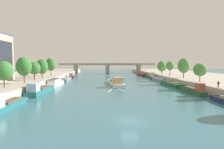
% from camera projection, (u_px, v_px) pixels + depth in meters
% --- Properties ---
extents(ground_plane, '(400.00, 400.00, 0.00)m').
position_uv_depth(ground_plane, '(130.00, 121.00, 27.58)').
color(ground_plane, '#386B7A').
extents(quay_left, '(36.00, 170.00, 2.41)m').
position_uv_depth(quay_left, '(15.00, 79.00, 80.06)').
color(quay_left, '#B7AD9E').
rests_on(quay_left, ground).
extents(quay_right, '(36.00, 170.00, 2.41)m').
position_uv_depth(quay_right, '(202.00, 78.00, 84.53)').
color(quay_right, '#B7AD9E').
rests_on(quay_right, ground).
extents(barge_midriver, '(5.28, 21.83, 3.40)m').
position_uv_depth(barge_midriver, '(116.00, 82.00, 70.45)').
color(barge_midriver, silver).
rests_on(barge_midriver, ground).
extents(wake_behind_barge, '(5.59, 6.04, 0.03)m').
position_uv_depth(wake_behind_barge, '(116.00, 90.00, 56.89)').
color(wake_behind_barge, '#AAD6E0').
rests_on(wake_behind_barge, ground).
extents(moored_boat_left_downstream, '(2.14, 12.43, 3.38)m').
position_uv_depth(moored_boat_left_downstream, '(7.00, 104.00, 34.18)').
color(moored_boat_left_downstream, '#23666B').
rests_on(moored_boat_left_downstream, ground).
extents(moored_boat_left_upstream, '(3.62, 15.92, 3.32)m').
position_uv_depth(moored_boat_left_upstream, '(40.00, 90.00, 51.52)').
color(moored_boat_left_upstream, '#23666B').
rests_on(moored_boat_left_upstream, ground).
extents(moored_boat_left_midway, '(3.44, 15.92, 2.46)m').
position_uv_depth(moored_boat_left_midway, '(55.00, 82.00, 69.45)').
color(moored_boat_left_midway, silver).
rests_on(moored_boat_left_midway, ground).
extents(moored_boat_left_lone, '(3.92, 16.73, 2.20)m').
position_uv_depth(moored_boat_left_lone, '(66.00, 79.00, 88.78)').
color(moored_boat_left_lone, gray).
rests_on(moored_boat_left_lone, ground).
extents(moored_boat_left_far, '(3.34, 15.86, 2.76)m').
position_uv_depth(moored_boat_left_far, '(72.00, 76.00, 105.65)').
color(moored_boat_left_far, maroon).
rests_on(moored_boat_left_far, ground).
extents(moored_boat_right_lone, '(2.40, 12.36, 3.29)m').
position_uv_depth(moored_boat_right_lone, '(194.00, 90.00, 51.03)').
color(moored_boat_right_lone, '#235633').
rests_on(moored_boat_right_lone, ground).
extents(moored_boat_right_gap_after, '(3.12, 15.01, 2.42)m').
position_uv_depth(moored_boat_right_gap_after, '(171.00, 84.00, 67.27)').
color(moored_boat_right_gap_after, '#235633').
rests_on(moored_boat_right_gap_after, ground).
extents(moored_boat_right_midway, '(2.66, 14.12, 2.31)m').
position_uv_depth(moored_boat_right_midway, '(158.00, 80.00, 85.11)').
color(moored_boat_right_midway, gray).
rests_on(moored_boat_right_midway, ground).
extents(moored_boat_right_downstream, '(2.78, 12.71, 3.31)m').
position_uv_depth(moored_boat_right_downstream, '(151.00, 76.00, 99.21)').
color(moored_boat_right_downstream, '#23666B').
rests_on(moored_boat_right_downstream, ground).
extents(moored_boat_right_end, '(3.15, 16.34, 2.43)m').
position_uv_depth(moored_boat_right_end, '(142.00, 75.00, 117.24)').
color(moored_boat_right_end, maroon).
rests_on(moored_boat_right_end, ground).
extents(tree_left_distant, '(4.43, 4.43, 6.50)m').
position_uv_depth(tree_left_distant, '(4.00, 71.00, 45.50)').
color(tree_left_distant, brown).
rests_on(tree_left_distant, quay_left).
extents(tree_left_midway, '(4.35, 4.35, 7.76)m').
position_uv_depth(tree_left_midway, '(24.00, 66.00, 54.74)').
color(tree_left_midway, brown).
rests_on(tree_left_midway, quay_left).
extents(tree_left_far, '(4.19, 4.19, 6.26)m').
position_uv_depth(tree_left_far, '(34.00, 68.00, 64.45)').
color(tree_left_far, brown).
rests_on(tree_left_far, quay_left).
extents(tree_left_second, '(4.59, 4.59, 7.37)m').
position_uv_depth(tree_left_second, '(42.00, 67.00, 73.46)').
color(tree_left_second, brown).
rests_on(tree_left_second, quay_left).
extents(tree_left_by_lamp, '(4.54, 4.54, 8.04)m').
position_uv_depth(tree_left_by_lamp, '(51.00, 64.00, 84.77)').
color(tree_left_by_lamp, brown).
rests_on(tree_left_by_lamp, quay_left).
extents(tree_right_midway, '(4.10, 4.10, 5.86)m').
position_uv_depth(tree_right_midway, '(200.00, 70.00, 59.38)').
color(tree_right_midway, brown).
rests_on(tree_right_midway, quay_right).
extents(tree_right_end_of_row, '(4.57, 4.57, 7.74)m').
position_uv_depth(tree_right_end_of_row, '(184.00, 66.00, 72.86)').
color(tree_right_end_of_row, brown).
rests_on(tree_right_end_of_row, quay_right).
extents(tree_right_past_mid, '(3.62, 3.62, 6.55)m').
position_uv_depth(tree_right_past_mid, '(170.00, 66.00, 85.59)').
color(tree_right_past_mid, brown).
rests_on(tree_right_past_mid, quay_right).
extents(tree_right_by_lamp, '(4.75, 4.75, 6.74)m').
position_uv_depth(tree_right_by_lamp, '(162.00, 66.00, 97.97)').
color(tree_right_by_lamp, brown).
rests_on(tree_right_by_lamp, quay_right).
extents(bridge_far, '(70.80, 4.40, 7.69)m').
position_uv_depth(bridge_far, '(107.00, 67.00, 138.80)').
color(bridge_far, gray).
rests_on(bridge_far, ground).
extents(person_on_quay, '(0.33, 0.48, 1.62)m').
position_uv_depth(person_on_quay, '(218.00, 84.00, 45.70)').
color(person_on_quay, navy).
rests_on(person_on_quay, quay_right).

